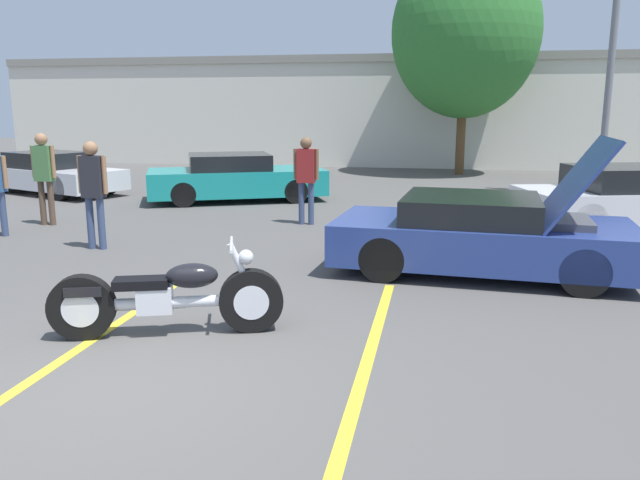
# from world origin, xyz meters

# --- Properties ---
(ground_plane) EXTENTS (80.00, 80.00, 0.00)m
(ground_plane) POSITION_xyz_m (0.00, 0.00, 0.00)
(ground_plane) COLOR #514F4C
(parking_stripe_foreground) EXTENTS (0.12, 5.11, 0.01)m
(parking_stripe_foreground) POSITION_xyz_m (-0.81, 1.04, 0.00)
(parking_stripe_foreground) COLOR yellow
(parking_stripe_foreground) RESTS_ON ground
(parking_stripe_middle) EXTENTS (0.12, 5.11, 0.01)m
(parking_stripe_middle) POSITION_xyz_m (2.04, 1.04, 0.00)
(parking_stripe_middle) COLOR yellow
(parking_stripe_middle) RESTS_ON ground
(far_building) EXTENTS (32.00, 4.20, 4.40)m
(far_building) POSITION_xyz_m (0.00, 22.48, 2.34)
(far_building) COLOR beige
(far_building) RESTS_ON ground
(light_pole) EXTENTS (1.21, 0.28, 7.55)m
(light_pole) POSITION_xyz_m (6.95, 13.24, 4.15)
(light_pole) COLOR slate
(light_pole) RESTS_ON ground
(tree_background) EXTENTS (5.07, 5.07, 7.82)m
(tree_background) POSITION_xyz_m (3.33, 18.46, 4.89)
(tree_background) COLOR brown
(tree_background) RESTS_ON ground
(motorcycle) EXTENTS (2.33, 1.01, 0.98)m
(motorcycle) POSITION_xyz_m (-0.09, 1.29, 0.41)
(motorcycle) COLOR black
(motorcycle) RESTS_ON ground
(show_car_hood_open) EXTENTS (4.30, 2.25, 1.96)m
(show_car_hood_open) POSITION_xyz_m (3.29, 4.52, 0.56)
(show_car_hood_open) COLOR navy
(show_car_hood_open) RESTS_ON ground
(parked_car_mid_row) EXTENTS (4.84, 3.56, 1.20)m
(parked_car_mid_row) POSITION_xyz_m (-2.52, 10.80, 0.57)
(parked_car_mid_row) COLOR teal
(parked_car_mid_row) RESTS_ON ground
(parked_car_right_row) EXTENTS (4.64, 3.00, 1.23)m
(parked_car_right_row) POSITION_xyz_m (6.37, 8.65, 0.58)
(parked_car_right_row) COLOR silver
(parked_car_right_row) RESTS_ON ground
(parked_car_left_row) EXTENTS (4.72, 3.24, 1.15)m
(parked_car_left_row) POSITION_xyz_m (-7.96, 11.10, 0.55)
(parked_car_left_row) COLOR silver
(parked_car_left_row) RESTS_ON ground
(spectator_near_motorcycle) EXTENTS (0.52, 0.23, 1.77)m
(spectator_near_motorcycle) POSITION_xyz_m (-0.01, 7.81, 1.06)
(spectator_near_motorcycle) COLOR #38476B
(spectator_near_motorcycle) RESTS_ON ground
(spectator_by_show_car) EXTENTS (0.52, 0.24, 1.81)m
(spectator_by_show_car) POSITION_xyz_m (-3.02, 4.90, 1.09)
(spectator_by_show_car) COLOR #38476B
(spectator_by_show_car) RESTS_ON ground
(spectator_midground) EXTENTS (0.52, 0.24, 1.85)m
(spectator_midground) POSITION_xyz_m (-5.18, 6.75, 1.12)
(spectator_midground) COLOR brown
(spectator_midground) RESTS_ON ground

